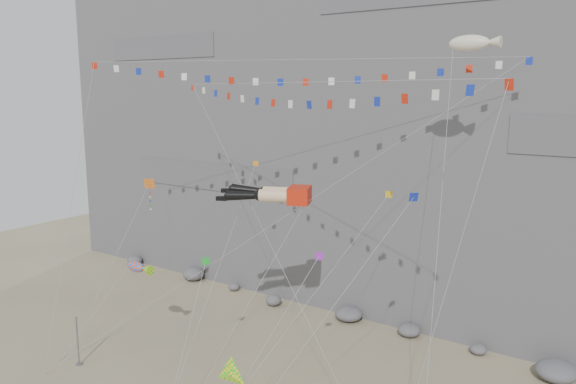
# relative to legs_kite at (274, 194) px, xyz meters

# --- Properties ---
(cliff) EXTENTS (80.00, 28.00, 50.00)m
(cliff) POSITION_rel_legs_kite_xyz_m (0.48, 26.17, 11.31)
(cliff) COLOR slate
(cliff) RESTS_ON ground
(talus_boulders) EXTENTS (60.00, 3.00, 1.20)m
(talus_boulders) POSITION_rel_legs_kite_xyz_m (0.48, 11.17, -13.09)
(talus_boulders) COLOR #5E5E63
(talus_boulders) RESTS_ON ground
(anchor_pole_left) EXTENTS (0.12, 0.12, 4.00)m
(anchor_pole_left) POSITION_rel_legs_kite_xyz_m (-12.78, -8.54, -11.68)
(anchor_pole_left) COLOR slate
(anchor_pole_left) RESTS_ON ground
(legs_kite) EXTENTS (7.09, 16.12, 20.11)m
(legs_kite) POSITION_rel_legs_kite_xyz_m (0.00, 0.00, 0.00)
(legs_kite) COLOR red
(legs_kite) RESTS_ON ground
(flag_banner_upper) EXTENTS (31.22, 20.54, 30.46)m
(flag_banner_upper) POSITION_rel_legs_kite_xyz_m (-0.49, 3.18, 9.82)
(flag_banner_upper) COLOR red
(flag_banner_upper) RESTS_ON ground
(flag_banner_lower) EXTENTS (29.53, 11.71, 24.94)m
(flag_banner_lower) POSITION_rel_legs_kite_xyz_m (2.78, -0.77, 8.06)
(flag_banner_lower) COLOR red
(flag_banner_lower) RESTS_ON ground
(harlequin_kite) EXTENTS (3.76, 7.81, 15.50)m
(harlequin_kite) POSITION_rel_legs_kite_xyz_m (-11.37, -1.89, -0.08)
(harlequin_kite) COLOR red
(harlequin_kite) RESTS_ON ground
(fish_windsock) EXTENTS (5.66, 5.42, 9.51)m
(fish_windsock) POSITION_rel_legs_kite_xyz_m (-10.73, -4.21, -6.43)
(fish_windsock) COLOR #F0460C
(fish_windsock) RESTS_ON ground
(delta_kite) EXTENTS (2.68, 3.38, 6.86)m
(delta_kite) POSITION_rel_legs_kite_xyz_m (4.55, -10.49, -8.32)
(delta_kite) COLOR yellow
(delta_kite) RESTS_ON ground
(blimp_windsock) EXTENTS (4.69, 13.64, 27.66)m
(blimp_windsock) POSITION_rel_legs_kite_xyz_m (12.14, 5.33, 10.56)
(blimp_windsock) COLOR beige
(blimp_windsock) RESTS_ON ground
(small_kite_a) EXTENTS (4.51, 15.74, 21.88)m
(small_kite_a) POSITION_rel_legs_kite_xyz_m (-4.27, 3.00, 1.08)
(small_kite_a) COLOR orange
(small_kite_a) RESTS_ON ground
(small_kite_b) EXTENTS (3.76, 8.70, 13.49)m
(small_kite_b) POSITION_rel_legs_kite_xyz_m (5.35, -2.44, -3.40)
(small_kite_b) COLOR purple
(small_kite_b) RESTS_ON ground
(small_kite_c) EXTENTS (4.45, 9.35, 13.18)m
(small_kite_c) POSITION_rel_legs_kite_xyz_m (-2.63, -4.69, -4.55)
(small_kite_c) COLOR #179624
(small_kite_c) RESTS_ON ground
(small_kite_d) EXTENTS (5.82, 15.49, 20.97)m
(small_kite_d) POSITION_rel_legs_kite_xyz_m (7.40, 3.38, -0.08)
(small_kite_d) COLOR gold
(small_kite_d) RESTS_ON ground
(small_kite_e) EXTENTS (8.37, 9.32, 18.97)m
(small_kite_e) POSITION_rel_legs_kite_xyz_m (11.63, -2.35, 1.16)
(small_kite_e) COLOR #12279D
(small_kite_e) RESTS_ON ground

